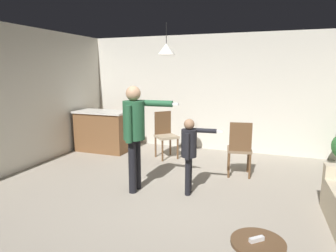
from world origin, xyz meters
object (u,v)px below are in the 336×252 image
at_px(person_adult, 135,127).
at_px(kitchen_counter, 103,131).
at_px(spare_remote_on_table, 257,239).
at_px(dining_chair_by_counter, 165,133).
at_px(person_child, 190,148).
at_px(dining_chair_near_wall, 240,147).

bearing_deg(person_adult, kitchen_counter, -138.83).
height_order(person_adult, spare_remote_on_table, person_adult).
bearing_deg(spare_remote_on_table, dining_chair_by_counter, 120.73).
distance_m(person_child, spare_remote_on_table, 2.20).
relative_size(kitchen_counter, dining_chair_near_wall, 1.26).
bearing_deg(kitchen_counter, person_adult, -46.71).
height_order(kitchen_counter, dining_chair_near_wall, dining_chair_near_wall).
bearing_deg(kitchen_counter, person_child, -33.42).
height_order(dining_chair_near_wall, spare_remote_on_table, dining_chair_near_wall).
relative_size(dining_chair_by_counter, dining_chair_near_wall, 1.00).
bearing_deg(kitchen_counter, dining_chair_near_wall, -11.72).
height_order(person_adult, person_child, person_adult).
bearing_deg(person_adult, person_child, 99.64).
distance_m(person_adult, person_child, 0.89).
xyz_separation_m(dining_chair_by_counter, dining_chair_near_wall, (1.67, -0.68, 0.00)).
bearing_deg(dining_chair_by_counter, dining_chair_near_wall, 112.04).
xyz_separation_m(person_child, dining_chair_near_wall, (0.62, 1.05, -0.18)).
relative_size(kitchen_counter, person_child, 1.08).
bearing_deg(dining_chair_by_counter, person_child, 75.32).
distance_m(person_adult, dining_chair_near_wall, 1.95).
distance_m(person_child, dining_chair_by_counter, 2.03).
xyz_separation_m(dining_chair_by_counter, spare_remote_on_table, (2.15, -3.62, -0.01)).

